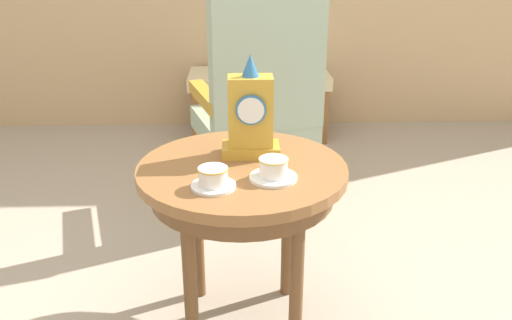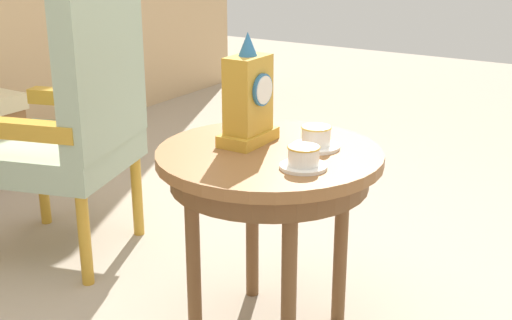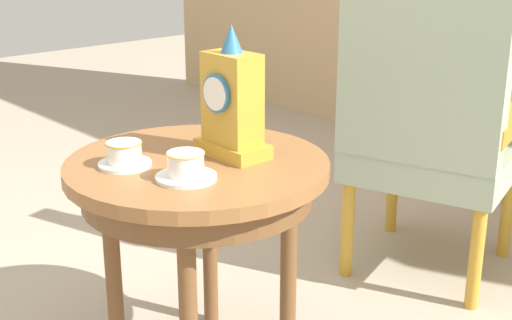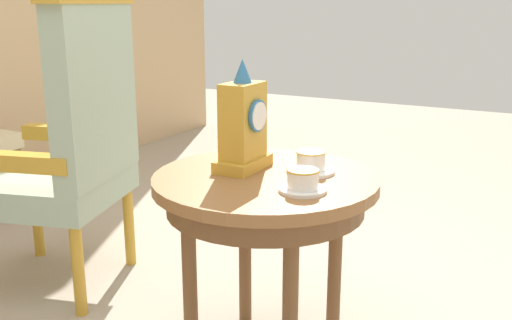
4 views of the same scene
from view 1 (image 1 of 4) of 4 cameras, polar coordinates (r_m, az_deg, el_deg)
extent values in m
plane|color=tan|center=(2.06, -1.09, -16.20)|extent=(10.00, 10.00, 0.00)
cylinder|color=brown|center=(1.74, -1.46, -1.12)|extent=(0.67, 0.67, 0.03)
cylinder|color=brown|center=(1.77, -1.44, -2.68)|extent=(0.59, 0.59, 0.07)
cylinder|color=brown|center=(2.04, 3.30, -7.03)|extent=(0.04, 0.04, 0.57)
cylinder|color=brown|center=(2.04, -6.14, -7.15)|extent=(0.04, 0.04, 0.57)
cylinder|color=brown|center=(1.76, -6.88, -12.53)|extent=(0.04, 0.04, 0.57)
cylinder|color=brown|center=(1.76, 4.25, -12.38)|extent=(0.04, 0.04, 0.57)
cylinder|color=white|center=(1.59, -4.47, -2.72)|extent=(0.13, 0.13, 0.01)
cylinder|color=white|center=(1.58, -4.50, -1.68)|extent=(0.09, 0.09, 0.05)
torus|color=gold|center=(1.57, -4.53, -0.90)|extent=(0.09, 0.09, 0.00)
cylinder|color=white|center=(1.64, 1.81, -1.83)|extent=(0.14, 0.14, 0.01)
cylinder|color=white|center=(1.63, 1.82, -0.76)|extent=(0.09, 0.09, 0.06)
torus|color=gold|center=(1.62, 1.83, 0.07)|extent=(0.09, 0.09, 0.00)
cube|color=gold|center=(1.82, -0.56, 1.10)|extent=(0.19, 0.11, 0.04)
cube|color=gold|center=(1.77, -0.57, 5.10)|extent=(0.14, 0.09, 0.23)
cylinder|color=teal|center=(1.72, -0.54, 5.23)|extent=(0.10, 0.01, 0.10)
cylinder|color=white|center=(1.71, -0.53, 5.17)|extent=(0.08, 0.00, 0.08)
cone|color=teal|center=(1.73, -0.59, 9.83)|extent=(0.06, 0.06, 0.07)
cube|color=#9EB299|center=(2.73, -0.35, 3.62)|extent=(0.65, 0.65, 0.11)
cube|color=#9EB299|center=(2.43, 1.28, 10.40)|extent=(0.52, 0.24, 0.64)
cube|color=gold|center=(2.76, 4.22, 7.34)|extent=(0.20, 0.47, 0.06)
cube|color=gold|center=(2.62, -5.17, 6.50)|extent=(0.20, 0.47, 0.06)
cylinder|color=gold|center=(3.07, 2.27, 1.24)|extent=(0.04, 0.04, 0.35)
cylinder|color=gold|center=(2.96, -5.73, 0.25)|extent=(0.04, 0.04, 0.35)
cylinder|color=gold|center=(2.70, 5.57, -1.98)|extent=(0.04, 0.04, 0.35)
cylinder|color=gold|center=(2.57, -3.48, -3.28)|extent=(0.04, 0.04, 0.35)
cube|color=beige|center=(3.67, 0.32, 8.49)|extent=(0.92, 0.40, 0.08)
cube|color=brown|center=(3.73, 0.31, 5.21)|extent=(0.89, 0.38, 0.36)
camera|label=2|loc=(1.76, -72.63, 5.35)|focal=48.68mm
camera|label=3|loc=(1.48, 65.98, 5.00)|focal=49.82mm
camera|label=4|loc=(1.69, -62.12, 4.21)|focal=41.11mm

